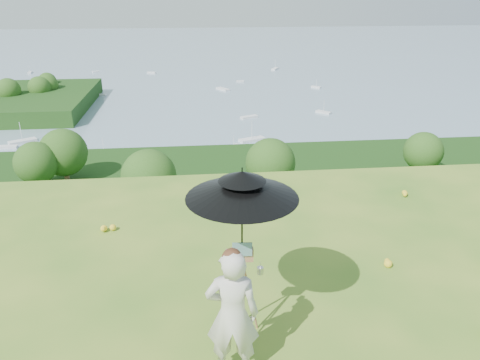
{
  "coord_description": "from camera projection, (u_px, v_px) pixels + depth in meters",
  "views": [
    {
      "loc": [
        -0.67,
        -3.4,
        4.21
      ],
      "look_at": [
        0.06,
        3.78,
        1.17
      ],
      "focal_mm": 35.0,
      "sensor_mm": 36.0,
      "label": 1
    }
  ],
  "objects": [
    {
      "name": "shoreline_tier",
      "position": [
        201.0,
        216.0,
        87.55
      ],
      "size": [
        170.0,
        28.0,
        8.0
      ],
      "primitive_type": "cube",
      "color": "slate",
      "rests_on": "bay_water"
    },
    {
      "name": "forest_slope",
      "position": [
        209.0,
        333.0,
        48.15
      ],
      "size": [
        140.0,
        56.0,
        22.0
      ],
      "primitive_type": "cube",
      "color": "#13350E",
      "rests_on": "bay_water"
    },
    {
      "name": "harbor_town",
      "position": [
        200.0,
        185.0,
        85.03
      ],
      "size": [
        110.0,
        22.0,
        5.0
      ],
      "primitive_type": null,
      "color": "silver",
      "rests_on": "shoreline_tier"
    },
    {
      "name": "painter_cap",
      "position": [
        232.0,
        254.0,
        4.88
      ],
      "size": [
        0.23,
        0.27,
        0.1
      ],
      "primitive_type": null,
      "rotation": [
        0.0,
        0.0,
        -0.07
      ],
      "color": "#BE6878",
      "rests_on": "painter"
    },
    {
      "name": "field_easel",
      "position": [
        242.0,
        290.0,
        5.78
      ],
      "size": [
        0.58,
        0.58,
        1.42
      ],
      "primitive_type": null,
      "rotation": [
        0.0,
        0.0,
        -0.07
      ],
      "color": "#A46E44",
      "rests_on": "ground"
    },
    {
      "name": "moored_boats",
      "position": [
        159.0,
        100.0,
        164.33
      ],
      "size": [
        140.0,
        140.0,
        0.7
      ],
      "primitive_type": null,
      "color": "silver",
      "rests_on": "bay_water"
    },
    {
      "name": "slope_trees",
      "position": [
        205.0,
        211.0,
        42.73
      ],
      "size": [
        110.0,
        50.0,
        6.0
      ],
      "primitive_type": null,
      "color": "#254B16",
      "rests_on": "forest_slope"
    },
    {
      "name": "sun_umbrella",
      "position": [
        242.0,
        214.0,
        5.41
      ],
      "size": [
        1.36,
        1.36,
        1.16
      ],
      "primitive_type": null,
      "rotation": [
        0.0,
        0.0,
        0.04
      ],
      "color": "black",
      "rests_on": "field_easel"
    },
    {
      "name": "painter",
      "position": [
        232.0,
        315.0,
        5.18
      ],
      "size": [
        0.65,
        0.47,
        1.65
      ],
      "primitive_type": "imported",
      "rotation": [
        0.0,
        0.0,
        3.01
      ],
      "color": "beige",
      "rests_on": "ground"
    },
    {
      "name": "bay_water",
      "position": [
        193.0,
        65.0,
        238.08
      ],
      "size": [
        700.0,
        700.0,
        0.0
      ],
      "primitive_type": "plane",
      "color": "#758FA8",
      "rests_on": "ground"
    }
  ]
}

